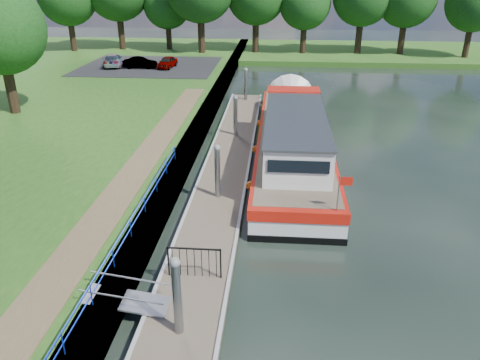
# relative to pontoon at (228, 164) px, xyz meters

# --- Properties ---
(ground) EXTENTS (160.00, 160.00, 0.00)m
(ground) POSITION_rel_pontoon_xyz_m (0.00, -13.00, -0.18)
(ground) COLOR black
(ground) RESTS_ON ground
(bank_edge) EXTENTS (1.10, 90.00, 0.78)m
(bank_edge) POSITION_rel_pontoon_xyz_m (-2.55, 2.00, 0.20)
(bank_edge) COLOR #473D2D
(bank_edge) RESTS_ON ground
(far_bank) EXTENTS (60.00, 18.00, 0.60)m
(far_bank) POSITION_rel_pontoon_xyz_m (12.00, 39.00, 0.12)
(far_bank) COLOR #265117
(far_bank) RESTS_ON ground
(footpath) EXTENTS (1.60, 40.00, 0.05)m
(footpath) POSITION_rel_pontoon_xyz_m (-4.40, -5.00, 0.62)
(footpath) COLOR brown
(footpath) RESTS_ON riverbank
(carpark) EXTENTS (14.00, 12.00, 0.06)m
(carpark) POSITION_rel_pontoon_xyz_m (-11.00, 25.00, 0.62)
(carpark) COLOR black
(carpark) RESTS_ON riverbank
(blue_fence) EXTENTS (0.04, 18.04, 0.72)m
(blue_fence) POSITION_rel_pontoon_xyz_m (-2.75, -10.00, 1.13)
(blue_fence) COLOR #0C2DBF
(blue_fence) RESTS_ON riverbank
(pontoon) EXTENTS (2.50, 30.00, 0.56)m
(pontoon) POSITION_rel_pontoon_xyz_m (0.00, 0.00, 0.00)
(pontoon) COLOR brown
(pontoon) RESTS_ON ground
(mooring_piles) EXTENTS (0.30, 27.30, 3.55)m
(mooring_piles) POSITION_rel_pontoon_xyz_m (0.00, 0.00, 1.10)
(mooring_piles) COLOR gray
(mooring_piles) RESTS_ON ground
(gangway) EXTENTS (2.58, 1.00, 0.92)m
(gangway) POSITION_rel_pontoon_xyz_m (-1.85, -12.50, 0.44)
(gangway) COLOR #A5A8AD
(gangway) RESTS_ON ground
(gate_panel) EXTENTS (1.85, 0.05, 1.15)m
(gate_panel) POSITION_rel_pontoon_xyz_m (-0.00, -10.80, 0.97)
(gate_panel) COLOR black
(gate_panel) RESTS_ON ground
(barge) EXTENTS (4.36, 21.15, 4.78)m
(barge) POSITION_rel_pontoon_xyz_m (3.60, 2.66, 0.90)
(barge) COLOR black
(barge) RESTS_ON ground
(car_a) EXTENTS (1.77, 3.51, 1.14)m
(car_a) POSITION_rel_pontoon_xyz_m (-8.84, 23.97, 1.22)
(car_a) COLOR #999999
(car_a) RESTS_ON carpark
(car_b) EXTENTS (3.42, 1.23, 1.12)m
(car_b) POSITION_rel_pontoon_xyz_m (-11.57, 23.53, 1.21)
(car_b) COLOR #999999
(car_b) RESTS_ON carpark
(car_c) EXTENTS (2.60, 4.65, 1.27)m
(car_c) POSITION_rel_pontoon_xyz_m (-14.61, 24.34, 1.29)
(car_c) COLOR #999999
(car_c) RESTS_ON carpark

